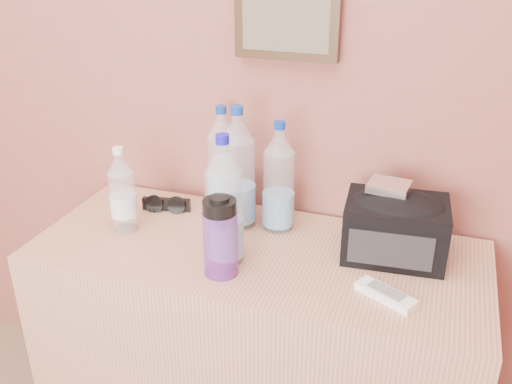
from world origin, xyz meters
TOP-DOWN VIEW (x-y plane):
  - picture_frame at (0.25, 1.98)m, footprint 0.30×0.03m
  - dresser at (0.25, 1.72)m, footprint 1.27×0.53m
  - pet_large_a at (0.15, 1.84)m, footprint 0.10×0.10m
  - pet_large_b at (0.07, 1.92)m, footprint 0.09×0.09m
  - pet_large_c at (0.27, 1.86)m, footprint 0.09×0.09m
  - pet_large_d at (0.19, 1.64)m, footprint 0.10×0.10m
  - pet_small at (-0.16, 1.70)m, footprint 0.08×0.08m
  - nalgene_bottle at (0.20, 1.57)m, footprint 0.09×0.09m
  - sunglasses at (-0.10, 1.85)m, footprint 0.16×0.09m
  - ac_remote at (0.62, 1.59)m, footprint 0.16×0.12m
  - toiletry_bag at (0.62, 1.81)m, footprint 0.28×0.22m
  - foil_packet at (0.59, 1.83)m, footprint 0.12×0.10m

SIDE VIEW (x-z plane):
  - dresser at x=0.25m, z-range 0.00..0.79m
  - ac_remote at x=0.62m, z-range 0.79..0.81m
  - sunglasses at x=-0.10m, z-range 0.79..0.83m
  - toiletry_bag at x=0.62m, z-range 0.79..0.98m
  - nalgene_bottle at x=0.20m, z-range 0.79..1.01m
  - pet_small at x=-0.16m, z-range 0.78..1.04m
  - pet_large_c at x=0.27m, z-range 0.77..1.11m
  - pet_large_b at x=0.07m, z-range 0.77..1.12m
  - pet_large_d at x=0.19m, z-range 0.77..1.13m
  - pet_large_a at x=0.15m, z-range 0.77..1.14m
  - foil_packet at x=0.59m, z-range 0.98..1.00m
  - picture_frame at x=0.25m, z-range 1.27..1.52m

